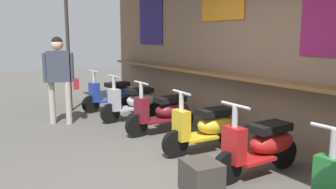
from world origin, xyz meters
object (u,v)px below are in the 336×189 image
shopper_browsing (59,71)px  scooter_silver (135,101)px  scooter_yellow (208,126)px  merchandise_crate (201,177)px  scooter_red (262,145)px  scooter_maroon (165,111)px  scooter_blue (113,94)px

shopper_browsing → scooter_silver: bearing=-87.7°
scooter_yellow → merchandise_crate: (1.07, -0.98, -0.20)m
scooter_silver → scooter_yellow: size_ratio=1.00×
scooter_yellow → scooter_red: (1.07, 0.00, 0.00)m
scooter_maroon → scooter_red: (2.32, -0.00, 0.00)m
shopper_browsing → scooter_blue: bearing=-44.9°
scooter_maroon → merchandise_crate: bearing=67.1°
scooter_blue → merchandise_crate: (4.63, -0.98, -0.20)m
scooter_blue → scooter_maroon: same height
scooter_maroon → shopper_browsing: shopper_browsing is taller
scooter_silver → scooter_yellow: (2.43, -0.00, 0.00)m
scooter_yellow → scooter_red: size_ratio=1.00×
scooter_yellow → merchandise_crate: 1.46m
merchandise_crate → scooter_maroon: bearing=157.2°
scooter_silver → shopper_browsing: shopper_browsing is taller
scooter_red → scooter_yellow: bearing=-89.1°
scooter_silver → scooter_maroon: bearing=86.2°
scooter_silver → scooter_blue: bearing=-93.8°
scooter_silver → shopper_browsing: 1.64m
scooter_blue → scooter_silver: size_ratio=1.00×
scooter_blue → scooter_yellow: 3.56m
scooter_yellow → scooter_red: bearing=94.0°
scooter_blue → merchandise_crate: bearing=73.6°
scooter_yellow → shopper_browsing: (-2.87, -1.42, 0.68)m
scooter_blue → merchandise_crate: scooter_blue is taller
scooter_maroon → scooter_yellow: 1.25m
shopper_browsing → merchandise_crate: bearing=-154.1°
scooter_maroon → scooter_red: same height
scooter_maroon → merchandise_crate: 2.52m
scooter_maroon → scooter_yellow: (1.25, -0.00, 0.00)m
scooter_maroon → scooter_blue: bearing=-90.0°
scooter_maroon → scooter_red: size_ratio=1.00×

